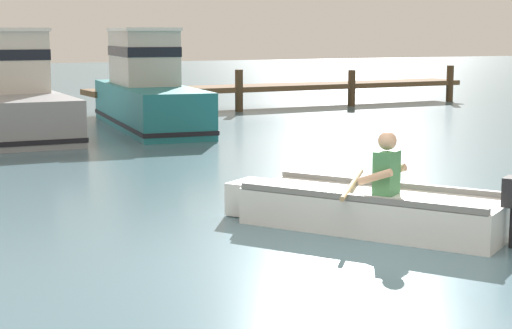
% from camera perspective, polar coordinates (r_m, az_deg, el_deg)
% --- Properties ---
extents(ground_plane, '(120.00, 120.00, 0.00)m').
position_cam_1_polar(ground_plane, '(8.77, 5.97, -6.51)').
color(ground_plane, slate).
extents(wooden_dock, '(12.95, 1.57, 1.25)m').
position_cam_1_polar(wooden_dock, '(26.82, 2.16, 5.27)').
color(wooden_dock, brown).
rests_on(wooden_dock, ground).
extents(rowboat_with_person, '(2.55, 3.42, 1.19)m').
position_cam_1_polar(rowboat_with_person, '(10.14, 7.63, -2.96)').
color(rowboat_with_person, white).
rests_on(rowboat_with_person, ground).
extents(moored_boat_grey, '(2.36, 6.46, 2.45)m').
position_cam_1_polar(moored_boat_grey, '(20.48, -16.38, 4.53)').
color(moored_boat_grey, gray).
rests_on(moored_boat_grey, ground).
extents(moored_boat_teal, '(2.52, 6.50, 2.46)m').
position_cam_1_polar(moored_boat_teal, '(21.17, -7.39, 4.98)').
color(moored_boat_teal, '#1E727A').
rests_on(moored_boat_teal, ground).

